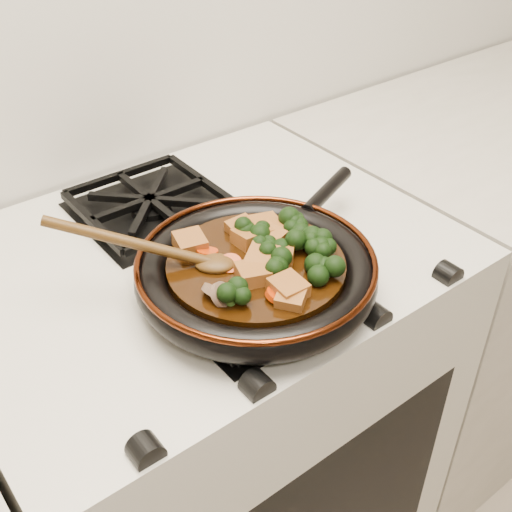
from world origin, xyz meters
TOP-DOWN VIEW (x-y plane):
  - stove at (0.00, 1.69)m, footprint 0.76×0.60m
  - burner_grate_front at (0.00, 1.55)m, footprint 0.23×0.23m
  - burner_grate_back at (0.00, 1.83)m, footprint 0.23×0.23m
  - skillet at (0.01, 1.55)m, footprint 0.44×0.33m
  - braising_sauce at (0.00, 1.55)m, footprint 0.24×0.24m
  - tofu_cube_0 at (-0.05, 1.63)m, footprint 0.05×0.05m
  - tofu_cube_1 at (0.03, 1.54)m, footprint 0.06×0.06m
  - tofu_cube_2 at (0.01, 1.54)m, footprint 0.06×0.06m
  - tofu_cube_3 at (-0.01, 1.45)m, footprint 0.05×0.05m
  - tofu_cube_4 at (0.03, 1.59)m, footprint 0.05×0.04m
  - tofu_cube_5 at (0.06, 1.59)m, footprint 0.05×0.05m
  - tofu_cube_6 at (0.03, 1.62)m, footprint 0.04×0.04m
  - tofu_cube_7 at (-0.00, 1.47)m, footprint 0.04×0.05m
  - tofu_cube_8 at (0.05, 1.57)m, footprint 0.05×0.04m
  - tofu_cube_9 at (-0.02, 1.52)m, footprint 0.05×0.05m
  - broccoli_floret_0 at (0.07, 1.54)m, footprint 0.08×0.09m
  - broccoli_floret_1 at (-0.07, 1.50)m, footprint 0.08×0.08m
  - broccoli_floret_2 at (0.05, 1.47)m, footprint 0.07×0.08m
  - broccoli_floret_3 at (0.08, 1.51)m, footprint 0.08×0.08m
  - broccoli_floret_4 at (0.04, 1.59)m, footprint 0.09×0.09m
  - broccoli_floret_5 at (0.01, 1.51)m, footprint 0.08×0.08m
  - broccoli_floret_6 at (0.09, 1.57)m, footprint 0.08×0.08m
  - broccoli_floret_7 at (0.03, 1.55)m, footprint 0.08×0.09m
  - carrot_coin_0 at (-0.03, 1.56)m, footprint 0.03×0.03m
  - carrot_coin_1 at (-0.04, 1.60)m, footprint 0.03×0.03m
  - carrot_coin_2 at (-0.01, 1.52)m, footprint 0.03×0.03m
  - carrot_coin_3 at (-0.02, 1.47)m, footprint 0.03×0.03m
  - carrot_coin_4 at (0.08, 1.57)m, footprint 0.03×0.03m
  - mushroom_slice_0 at (-0.08, 1.51)m, footprint 0.04×0.04m
  - mushroom_slice_1 at (0.09, 1.54)m, footprint 0.04×0.04m
  - mushroom_slice_2 at (0.07, 1.60)m, footprint 0.04×0.04m
  - mushroom_slice_3 at (-0.08, 1.52)m, footprint 0.03×0.04m
  - mushroom_slice_4 at (0.06, 1.48)m, footprint 0.05×0.05m
  - wooden_spoon at (-0.09, 1.61)m, footprint 0.13×0.11m

SIDE VIEW (x-z plane):
  - stove at x=0.00m, z-range 0.00..0.90m
  - burner_grate_front at x=0.00m, z-range 0.90..0.93m
  - burner_grate_back at x=0.00m, z-range 0.90..0.93m
  - skillet at x=0.01m, z-range 0.92..0.97m
  - braising_sauce at x=0.00m, z-range 0.94..0.96m
  - carrot_coin_0 at x=-0.03m, z-range 0.95..0.98m
  - carrot_coin_1 at x=-0.04m, z-range 0.96..0.97m
  - carrot_coin_2 at x=-0.01m, z-range 0.95..0.97m
  - carrot_coin_3 at x=-0.02m, z-range 0.95..0.98m
  - carrot_coin_4 at x=0.08m, z-range 0.96..0.97m
  - mushroom_slice_0 at x=-0.08m, z-range 0.95..0.98m
  - mushroom_slice_1 at x=0.09m, z-range 0.95..0.98m
  - mushroom_slice_2 at x=0.07m, z-range 0.95..0.98m
  - mushroom_slice_3 at x=-0.08m, z-range 0.95..0.98m
  - mushroom_slice_4 at x=0.06m, z-range 0.96..0.98m
  - tofu_cube_6 at x=0.03m, z-range 0.95..0.98m
  - tofu_cube_3 at x=-0.01m, z-range 0.95..0.98m
  - tofu_cube_8 at x=0.05m, z-range 0.95..0.98m
  - tofu_cube_0 at x=-0.05m, z-range 0.95..0.98m
  - tofu_cube_9 at x=-0.02m, z-range 0.95..0.98m
  - tofu_cube_1 at x=0.03m, z-range 0.95..0.98m
  - tofu_cube_4 at x=0.03m, z-range 0.95..0.98m
  - tofu_cube_7 at x=0.00m, z-range 0.96..0.98m
  - tofu_cube_2 at x=0.01m, z-range 0.95..0.98m
  - broccoli_floret_7 at x=0.03m, z-range 0.94..1.00m
  - tofu_cube_5 at x=0.06m, z-range 0.95..0.98m
  - broccoli_floret_2 at x=0.05m, z-range 0.94..1.00m
  - broccoli_floret_5 at x=0.01m, z-range 0.94..1.00m
  - broccoli_floret_6 at x=0.09m, z-range 0.94..1.00m
  - broccoli_floret_0 at x=0.07m, z-range 0.94..1.00m
  - broccoli_floret_4 at x=0.04m, z-range 0.94..1.00m
  - broccoli_floret_3 at x=0.08m, z-range 0.94..1.01m
  - broccoli_floret_1 at x=-0.07m, z-range 0.94..1.01m
  - wooden_spoon at x=-0.09m, z-range 0.87..1.10m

